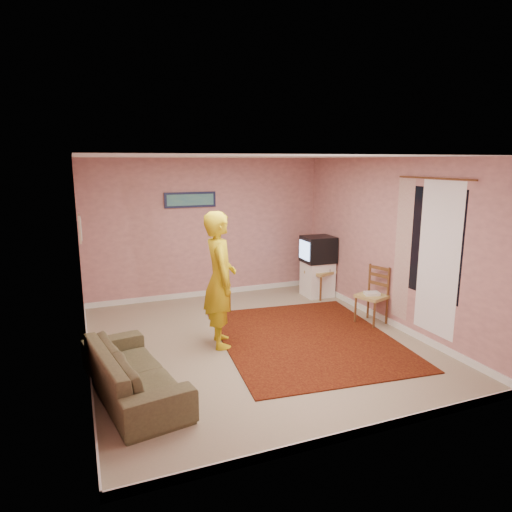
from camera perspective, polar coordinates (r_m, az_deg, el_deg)
name	(u,v)px	position (r m, az deg, el deg)	size (l,w,h in m)	color
ground	(255,342)	(6.65, -0.07, -10.70)	(5.00, 5.00, 0.00)	gray
wall_back	(206,229)	(8.61, -6.21, 3.43)	(4.50, 0.02, 2.60)	tan
wall_front	(360,306)	(4.12, 12.89, -6.14)	(4.50, 0.02, 2.60)	tan
wall_left	(81,267)	(5.85, -21.05, -1.31)	(0.02, 5.00, 2.60)	tan
wall_right	(390,243)	(7.38, 16.40, 1.61)	(0.02, 5.00, 2.60)	tan
ceiling	(255,157)	(6.14, -0.08, 12.31)	(4.50, 5.00, 0.02)	white
baseboard_back	(208,293)	(8.87, -6.02, -4.59)	(4.50, 0.02, 0.10)	silver
baseboard_front	(353,434)	(4.66, 12.06, -20.89)	(4.50, 0.02, 0.10)	silver
baseboard_left	(90,364)	(6.23, -20.09, -12.56)	(0.02, 5.00, 0.10)	silver
baseboard_right	(385,319)	(7.69, 15.79, -7.60)	(0.02, 5.00, 0.10)	silver
window	(432,243)	(6.68, 21.15, 1.56)	(0.01, 1.10, 1.50)	black
curtain_sheer	(438,259)	(6.60, 21.81, -0.38)	(0.01, 0.75, 2.10)	white
curtain_floral	(403,250)	(7.10, 17.88, 0.72)	(0.01, 0.35, 2.10)	beige
curtain_rod	(435,178)	(6.56, 21.44, 9.03)	(0.02, 0.02, 1.40)	brown
picture_back	(190,200)	(8.44, -8.21, 6.97)	(0.95, 0.04, 0.28)	#131736
picture_left	(80,228)	(7.38, -21.15, 3.26)	(0.04, 0.38, 0.42)	tan
area_rug	(306,338)	(6.80, 6.30, -10.17)	(2.41, 3.01, 0.02)	black
tv_cabinet	(317,279)	(8.81, 7.68, -2.84)	(0.52, 0.47, 0.66)	white
crt_tv	(318,249)	(8.68, 7.75, 0.84)	(0.59, 0.53, 0.49)	black
chair_a	(321,266)	(8.68, 8.08, -1.20)	(0.57, 0.55, 0.54)	tan
dvd_player	(320,269)	(8.70, 8.06, -1.65)	(0.33, 0.24, 0.06)	#B2B2B7
blue_throw	(316,254)	(8.80, 7.51, 0.30)	(0.43, 0.05, 0.45)	#8DA6E7
chair_b	(372,289)	(7.43, 14.31, -4.06)	(0.51, 0.52, 0.50)	tan
game_console	(372,293)	(7.45, 14.29, -4.56)	(0.23, 0.17, 0.05)	silver
sofa	(133,371)	(5.37, -15.12, -13.66)	(1.88, 0.73, 0.55)	brown
person	(220,280)	(6.30, -4.53, -2.95)	(0.69, 0.45, 1.89)	gold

